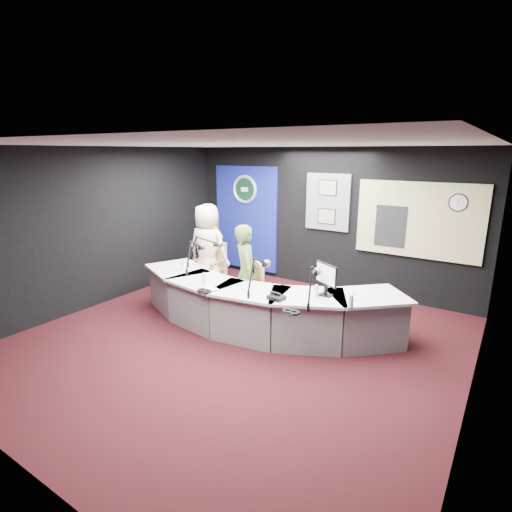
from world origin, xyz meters
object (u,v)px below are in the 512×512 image
Objects in this scene: broadcast_desk at (255,305)px; armchair_right at (246,293)px; armchair_left at (208,269)px; person_woman at (246,273)px; person_man at (208,249)px.

armchair_right is at bearing 147.62° from broadcast_desk.
broadcast_desk is 1.94m from armchair_left.
person_woman is (1.41, -0.72, 0.35)m from armchair_left.
armchair_right is 1.63m from person_man.
person_woman reaches higher than armchair_right.
armchair_left is at bearing 20.98° from person_woman.
armchair_right is at bearing -42.04° from person_woman.
armchair_left is 0.42m from person_man.
person_woman reaches higher than broadcast_desk.
person_man is (-1.41, 0.72, 0.42)m from armchair_right.
person_man reaches higher than armchair_right.
broadcast_desk is at bearing 10.07° from armchair_right.
armchair_left is at bearing -164.53° from armchair_right.
armchair_right is at bearing -28.62° from armchair_left.
broadcast_desk is at bearing 146.91° from person_man.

